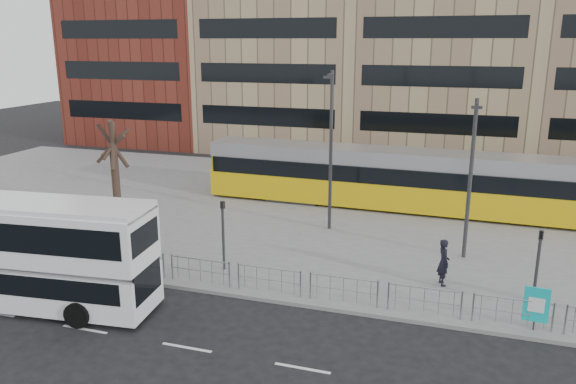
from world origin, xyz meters
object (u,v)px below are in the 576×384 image
(traffic_light_west, at_px, (223,226))
(lamp_post_east, at_px, (471,173))
(tram, at_px, (456,184))
(double_decker_bus, at_px, (18,249))
(bare_tree, at_px, (111,117))
(lamp_post_west, at_px, (331,145))
(traffic_light_east, at_px, (538,260))
(pedestrian, at_px, (444,262))
(ad_panel, at_px, (536,305))

(traffic_light_west, distance_m, lamp_post_east, 11.19)
(tram, xyz_separation_m, traffic_light_west, (-9.34, -11.62, 0.21))
(double_decker_bus, xyz_separation_m, bare_tree, (-2.41, 9.83, 3.66))
(lamp_post_west, bearing_deg, tram, 38.04)
(double_decker_bus, distance_m, traffic_light_west, 7.99)
(tram, height_order, bare_tree, bare_tree)
(tram, xyz_separation_m, lamp_post_west, (-6.25, -4.89, 2.75))
(traffic_light_east, distance_m, lamp_post_west, 11.86)
(pedestrian, xyz_separation_m, bare_tree, (-17.69, 3.40, 4.80))
(tram, xyz_separation_m, lamp_post_east, (0.66, -7.01, 2.25))
(lamp_post_east, height_order, bare_tree, bare_tree)
(pedestrian, distance_m, bare_tree, 18.64)
(traffic_light_west, distance_m, bare_tree, 10.40)
(pedestrian, bearing_deg, traffic_light_east, -131.18)
(pedestrian, height_order, lamp_post_west, lamp_post_west)
(traffic_light_east, height_order, bare_tree, bare_tree)
(traffic_light_west, height_order, traffic_light_east, same)
(pedestrian, bearing_deg, traffic_light_west, 77.08)
(lamp_post_east, bearing_deg, ad_panel, -68.85)
(tram, bearing_deg, double_decker_bus, -131.21)
(ad_panel, relative_size, bare_tree, 0.20)
(traffic_light_east, bearing_deg, ad_panel, -88.41)
(bare_tree, bearing_deg, pedestrian, -10.88)
(tram, bearing_deg, ad_panel, -75.59)
(traffic_light_east, xyz_separation_m, bare_tree, (-21.01, 4.65, 3.80))
(pedestrian, bearing_deg, double_decker_bus, 92.16)
(ad_panel, distance_m, lamp_post_west, 13.04)
(tram, distance_m, bare_tree, 19.56)
(ad_panel, bearing_deg, double_decker_bus, -164.46)
(tram, distance_m, pedestrian, 10.40)
(traffic_light_west, relative_size, lamp_post_west, 0.37)
(pedestrian, height_order, bare_tree, bare_tree)
(double_decker_bus, xyz_separation_m, lamp_post_west, (9.17, 11.91, 2.40))
(traffic_light_west, bearing_deg, bare_tree, 174.42)
(double_decker_bus, bearing_deg, pedestrian, 17.19)
(double_decker_bus, xyz_separation_m, ad_panel, (18.50, 3.53, -1.19))
(tram, relative_size, ad_panel, 18.94)
(lamp_post_east, bearing_deg, tram, 95.34)
(lamp_post_east, bearing_deg, bare_tree, 179.88)
(traffic_light_east, bearing_deg, tram, 110.54)
(pedestrian, height_order, traffic_light_west, traffic_light_west)
(double_decker_bus, bearing_deg, tram, 41.82)
(traffic_light_west, distance_m, traffic_light_east, 12.52)
(traffic_light_east, height_order, lamp_post_west, lamp_post_west)
(traffic_light_east, xyz_separation_m, lamp_post_west, (-9.43, 6.73, 2.54))
(tram, bearing_deg, traffic_light_west, -127.44)
(traffic_light_west, xyz_separation_m, bare_tree, (-8.49, 4.65, 3.80))
(ad_panel, bearing_deg, pedestrian, 142.74)
(traffic_light_west, distance_m, lamp_post_west, 7.83)
(tram, bearing_deg, lamp_post_west, -140.61)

